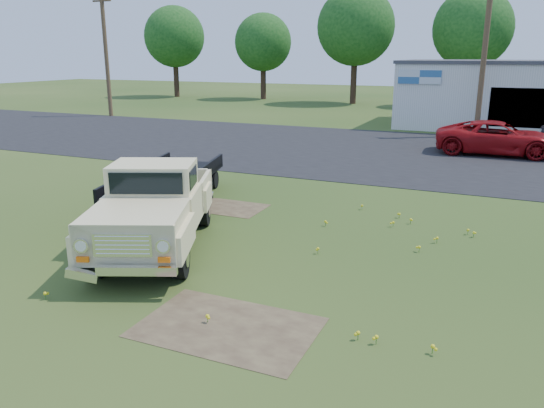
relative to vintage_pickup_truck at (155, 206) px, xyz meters
The scene contains 14 objects.
ground 2.18m from the vintage_pickup_truck, ahead, with size 140.00×140.00×0.00m, color #244215.
asphalt_lot 15.40m from the vintage_pickup_truck, 82.89° to the left, with size 90.00×14.00×0.02m, color black.
dirt_patch_a 4.50m from the vintage_pickup_truck, 38.97° to the right, with size 3.00×2.00×0.01m, color #463425.
dirt_patch_b 3.89m from the vintage_pickup_truck, 91.51° to the left, with size 2.20×1.60×0.01m, color #463425.
commercial_building 28.38m from the vintage_pickup_truck, 73.83° to the left, with size 14.20×8.20×4.15m.
utility_pole_west 30.19m from the vintage_pickup_truck, 132.09° to the left, with size 1.60×0.30×9.00m.
utility_pole_mid 23.29m from the vintage_pickup_truck, 75.15° to the left, with size 1.60×0.30×9.00m.
treeline_a 48.26m from the vintage_pickup_truck, 122.96° to the left, with size 6.40×6.40×9.52m.
treeline_b 44.52m from the vintage_pickup_truck, 111.32° to the left, with size 5.76×5.76×8.57m.
treeline_c 40.64m from the vintage_pickup_truck, 98.72° to the left, with size 7.04×7.04×10.47m.
treeline_d 41.31m from the vintage_pickup_truck, 84.53° to the left, with size 6.72×6.72×10.00m.
vintage_pickup_truck is the anchor object (origin of this frame).
flatbed_trailer 4.07m from the vintage_pickup_truck, 120.40° to the left, with size 2.06×6.17×1.68m, color black, non-canonical shape.
red_pickup 18.09m from the vintage_pickup_truck, 66.77° to the left, with size 2.53×5.49×1.53m, color maroon.
Camera 1 is at (5.47, -10.14, 4.50)m, focal length 35.00 mm.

